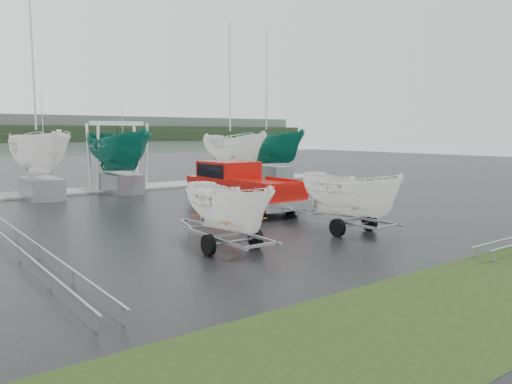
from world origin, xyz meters
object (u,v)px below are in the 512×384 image
trailer_hitched (351,157)px  boat_hoist (118,145)px  pickup_truck (238,185)px  trailer_parked (229,166)px

trailer_hitched → boat_hoist: 17.70m
pickup_truck → trailer_hitched: bearing=-90.0°
pickup_truck → trailer_hitched: 6.90m
pickup_truck → trailer_hitched: size_ratio=1.33×
trailer_hitched → trailer_parked: 4.80m
pickup_truck → trailer_parked: (-4.79, -6.42, 1.36)m
pickup_truck → trailer_parked: 8.12m
trailer_hitched → boat_hoist: bearing=94.2°
pickup_truck → trailer_parked: size_ratio=1.41×
pickup_truck → trailer_hitched: (-0.00, -6.74, 1.51)m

